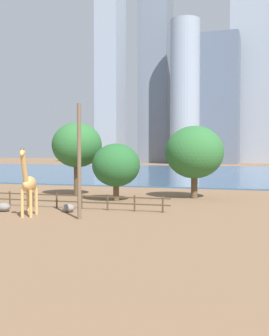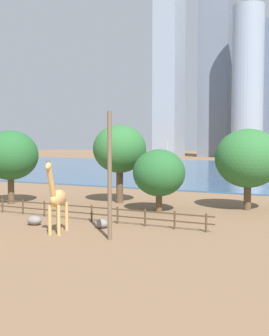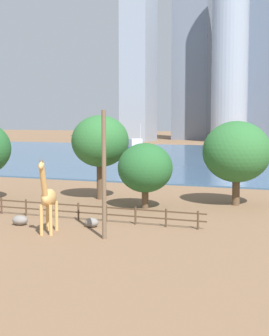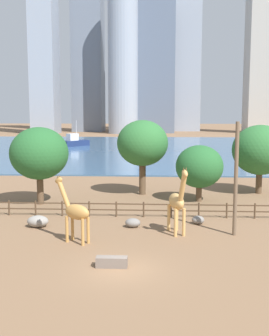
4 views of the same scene
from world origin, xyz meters
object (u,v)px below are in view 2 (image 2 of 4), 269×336
Objects in this scene: boat_sailboat at (166,162)px; boulder_small at (102,224)px; boulder_near_fence at (34,220)px; utility_pole at (110,176)px; tree_left_small at (120,149)px; giraffe_tall at (57,198)px; tree_center_broad at (159,173)px; tree_left_large at (10,155)px; tree_right_tall at (248,158)px.

boulder_small is at bearing -120.57° from boat_sailboat.
utility_pole is at bearing -12.53° from boulder_near_fence.
utility_pole is at bearing -63.94° from tree_left_small.
utility_pole reaches higher than tree_left_small.
giraffe_tall is 11.72m from tree_center_broad.
tree_right_tall is at bearing 16.38° from tree_left_large.
utility_pole is 1.15× the size of boat_sailboat.
tree_left_large is 1.32× the size of tree_center_broad.
tree_left_large is at bearing -142.56° from giraffe_tall.
utility_pole reaches higher than tree_right_tall.
giraffe_tall is at bearing -121.11° from tree_right_tall.
tree_left_small is (-4.84, 11.76, 5.14)m from boulder_small.
boulder_near_fence is 0.17× the size of boat_sailboat.
boulder_small is 0.12× the size of tree_left_small.
tree_left_large is (-9.36, 7.72, 4.52)m from boulder_near_fence.
boulder_near_fence is 5.26m from boulder_small.
tree_left_large is at bearing -151.24° from tree_left_small.
tree_center_broad is (2.67, 11.37, 1.08)m from giraffe_tall.
tree_right_tall is (5.44, 15.90, 0.64)m from utility_pole.
tree_left_small is (-12.61, -1.25, 0.75)m from tree_right_tall.
tree_left_small is at bearing 28.76° from tree_left_large.
utility_pole is at bearing -82.76° from tree_center_broad.
tree_left_small is (-5.71, 3.22, 2.01)m from tree_center_broad.
boat_sailboat is at bearing 111.54° from tree_center_broad.
tree_center_broad is at bearing 7.64° from tree_left_large.
boulder_near_fence is at bearing -39.51° from tree_left_large.
boulder_near_fence is at bearing 167.47° from utility_pole.
tree_left_large reaches higher than boulder_near_fence.
tree_center_broad is at bearing 150.54° from giraffe_tall.
boulder_small is at bearing 131.30° from giraffe_tall.
boulder_near_fence is at bearing -132.08° from tree_right_tall.
boulder_near_fence is at bearing -131.92° from giraffe_tall.
tree_left_large reaches higher than tree_center_broad.
boat_sailboat is at bearing 108.54° from boulder_small.
tree_center_broad is 0.79× the size of boat_sailboat.
tree_left_large is at bearing 155.88° from boulder_small.
boat_sailboat reaches higher than boulder_near_fence.
giraffe_tall is 15.91m from tree_left_large.
boulder_near_fence is 12.94m from tree_left_large.
tree_right_tall is 66.62m from boat_sailboat.
tree_right_tall is at bearing -110.62° from boat_sailboat.
boulder_near_fence is 0.15× the size of tree_left_small.
boulder_small is 0.14× the size of boat_sailboat.
tree_left_large is at bearing -130.79° from boat_sailboat.
tree_left_small reaches higher than tree_center_broad.
tree_right_tall reaches higher than tree_center_broad.
boulder_near_fence reaches higher than boulder_small.
boat_sailboat is at bearing 109.47° from utility_pole.
boat_sailboat is at bearing 107.76° from tree_left_small.
tree_left_small reaches higher than giraffe_tall.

